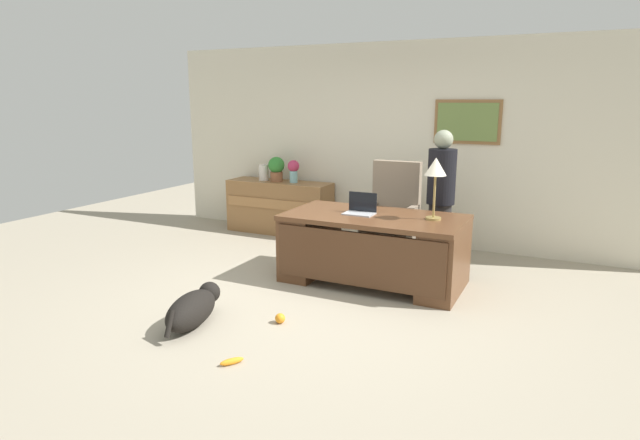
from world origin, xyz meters
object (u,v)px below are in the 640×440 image
credenza (280,207)px  person_standing (441,199)px  dog_toy_bone (232,361)px  dog_lying (193,308)px  armchair (392,217)px  laptop (361,208)px  desk (373,246)px  vase_empty (264,172)px  potted_plant (276,168)px  desk_lamp (436,171)px  vase_with_flowers (293,169)px  dog_toy_ball (280,318)px

credenza → person_standing: person_standing is taller
credenza → dog_toy_bone: size_ratio=8.39×
person_standing → dog_lying: person_standing is taller
armchair → laptop: 0.97m
desk → credenza: credenza is taller
vase_empty → potted_plant: size_ratio=0.65×
desk_lamp → vase_with_flowers: desk_lamp is taller
desk_lamp → dog_toy_bone: bearing=-111.9°
potted_plant → dog_toy_ball: 3.47m
potted_plant → dog_toy_bone: 4.19m
desk_lamp → desk: bearing=-170.8°
desk_lamp → laptop: bearing=-175.7°
desk → vase_empty: vase_empty is taller
desk_lamp → potted_plant: 3.04m
desk → credenza: (-2.03, 1.49, -0.02)m
vase_with_flowers → vase_empty: bearing=-180.0°
desk_lamp → vase_empty: 3.25m
laptop → potted_plant: (-1.91, 1.45, 0.17)m
person_standing → desk_lamp: 0.84m
potted_plant → dog_toy_bone: size_ratio=1.91×
dog_lying → dog_toy_bone: (0.72, -0.45, -0.13)m
person_standing → vase_empty: 2.89m
vase_empty → dog_toy_bone: bearing=-61.6°
dog_toy_bone → desk: bearing=82.1°
desk → dog_toy_bone: size_ratio=10.07×
person_standing → dog_toy_ball: bearing=-111.6°
vase_with_flowers → potted_plant: (-0.28, -0.00, 0.01)m
potted_plant → dog_toy_bone: (1.77, -3.68, -0.94)m
desk_lamp → vase_with_flowers: bearing=149.8°
dog_toy_ball → person_standing: bearing=68.4°
vase_with_flowers → potted_plant: size_ratio=0.90×
desk → vase_with_flowers: (-1.79, 1.50, 0.55)m
dog_toy_ball → vase_with_flowers: bearing=116.5°
vase_with_flowers → dog_toy_ball: 3.34m
vase_with_flowers → dog_toy_bone: 4.08m
desk → dog_toy_ball: bearing=-104.5°
desk_lamp → potted_plant: bearing=152.5°
armchair → dog_toy_ball: armchair is taller
desk → armchair: bearing=96.6°
dog_lying → vase_empty: size_ratio=3.67×
desk → vase_with_flowers: size_ratio=5.82×
credenza → person_standing: (2.54, -0.67, 0.45)m
desk → armchair: (-0.11, 0.97, 0.12)m
vase_with_flowers → credenza: bearing=-179.7°
vase_empty → desk_lamp: bearing=-25.6°
potted_plant → dog_toy_ball: potted_plant is taller
desk → dog_toy_bone: (-0.30, -2.19, -0.38)m
desk → laptop: (-0.16, 0.04, 0.39)m
dog_lying → vase_with_flowers: (-0.76, 3.23, 0.81)m
person_standing → laptop: 1.03m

